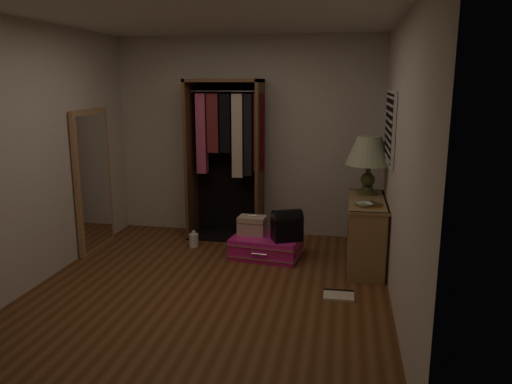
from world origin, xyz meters
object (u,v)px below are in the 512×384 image
at_px(open_wardrobe, 228,146).
at_px(floor_mirror, 93,181).
at_px(black_bag, 287,224).
at_px(table_lamp, 369,152).
at_px(console_bookshelf, 366,230).
at_px(white_jug, 194,240).
at_px(train_case, 252,225).
at_px(pink_suitcase, 267,246).

height_order(open_wardrobe, floor_mirror, open_wardrobe).
relative_size(open_wardrobe, black_bag, 5.27).
height_order(floor_mirror, table_lamp, floor_mirror).
distance_m(console_bookshelf, white_jug, 2.11).
relative_size(black_bag, white_jug, 1.92).
bearing_deg(white_jug, train_case, -10.14).
distance_m(pink_suitcase, white_jug, 0.97).
distance_m(black_bag, table_lamp, 1.24).
height_order(floor_mirror, black_bag, floor_mirror).
bearing_deg(table_lamp, pink_suitcase, -168.03).
height_order(open_wardrobe, table_lamp, open_wardrobe).
bearing_deg(floor_mirror, black_bag, -0.52).
xyz_separation_m(console_bookshelf, floor_mirror, (-3.24, -0.04, 0.46)).
bearing_deg(pink_suitcase, train_case, 170.25).
xyz_separation_m(floor_mirror, black_bag, (2.36, -0.02, -0.42)).
height_order(train_case, table_lamp, table_lamp).
xyz_separation_m(open_wardrobe, train_case, (0.44, -0.65, -0.86)).
bearing_deg(black_bag, train_case, 137.08).
bearing_deg(pink_suitcase, console_bookshelf, 6.51).
bearing_deg(table_lamp, white_jug, -178.74).
distance_m(table_lamp, white_jug, 2.38).
height_order(black_bag, white_jug, black_bag).
height_order(console_bookshelf, train_case, console_bookshelf).
xyz_separation_m(open_wardrobe, white_jug, (-0.33, -0.51, -1.13)).
xyz_separation_m(train_case, table_lamp, (1.32, 0.18, 0.88)).
height_order(train_case, white_jug, train_case).
xyz_separation_m(black_bag, table_lamp, (0.89, 0.33, 0.81)).
bearing_deg(table_lamp, console_bookshelf, -90.91).
distance_m(black_bag, white_jug, 1.28).
xyz_separation_m(pink_suitcase, white_jug, (-0.95, 0.19, -0.04)).
distance_m(pink_suitcase, train_case, 0.30).
bearing_deg(black_bag, table_lamp, -4.20).
relative_size(open_wardrobe, floor_mirror, 1.21).
bearing_deg(train_case, open_wardrobe, 128.97).
bearing_deg(console_bookshelf, table_lamp, 89.09).
bearing_deg(train_case, floor_mirror, -171.71).
bearing_deg(console_bookshelf, floor_mirror, -179.23).
relative_size(open_wardrobe, train_case, 5.99).
bearing_deg(train_case, console_bookshelf, 1.20).
distance_m(train_case, black_bag, 0.46).
bearing_deg(console_bookshelf, white_jug, 174.06).
bearing_deg(black_bag, open_wardrobe, 113.34).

